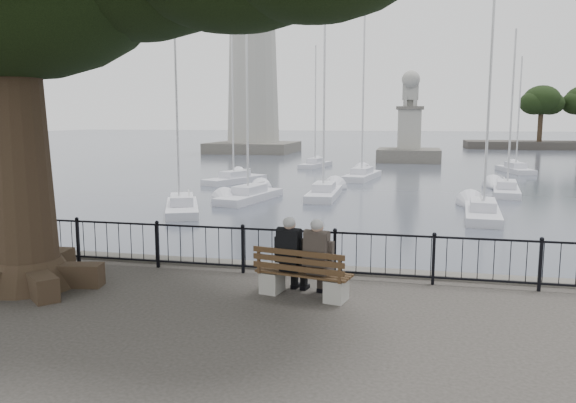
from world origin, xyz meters
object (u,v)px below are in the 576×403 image
(bench, at_px, (303,280))
(lion_monument, at_px, (409,139))
(person_right, at_px, (320,261))
(person_left, at_px, (292,258))
(lighthouse, at_px, (253,45))

(bench, distance_m, lion_monument, 48.83)
(bench, height_order, person_right, person_right)
(bench, bearing_deg, person_left, 145.83)
(person_right, bearing_deg, person_left, 167.81)
(lighthouse, distance_m, lion_monument, 25.99)
(bench, height_order, lighthouse, lighthouse)
(person_right, height_order, lighthouse, lighthouse)
(lighthouse, bearing_deg, lion_monument, -31.12)
(bench, bearing_deg, lion_monument, 88.34)
(person_left, height_order, person_right, same)
(bench, xyz_separation_m, person_right, (0.31, 0.04, 0.36))
(person_left, relative_size, lion_monument, 0.17)
(person_right, bearing_deg, lighthouse, 107.26)
(person_left, xyz_separation_m, person_right, (0.54, -0.12, 0.00))
(person_left, xyz_separation_m, lion_monument, (1.64, 48.65, 0.62))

